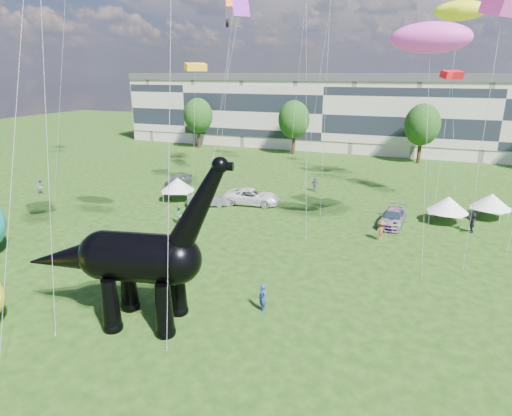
% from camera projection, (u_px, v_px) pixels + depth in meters
% --- Properties ---
extents(ground, '(220.00, 220.00, 0.00)m').
position_uv_depth(ground, '(216.00, 350.00, 21.41)').
color(ground, '#16330C').
rests_on(ground, ground).
extents(terrace_row, '(78.00, 11.00, 12.00)m').
position_uv_depth(terrace_row, '(329.00, 114.00, 77.34)').
color(terrace_row, beige).
rests_on(terrace_row, ground).
extents(tree_far_left, '(5.20, 5.20, 9.44)m').
position_uv_depth(tree_far_left, '(198.00, 113.00, 76.97)').
color(tree_far_left, '#382314').
rests_on(tree_far_left, ground).
extents(tree_mid_left, '(5.20, 5.20, 9.44)m').
position_uv_depth(tree_mid_left, '(294.00, 116.00, 70.68)').
color(tree_mid_left, '#382314').
rests_on(tree_mid_left, ground).
extents(tree_mid_right, '(5.20, 5.20, 9.44)m').
position_uv_depth(tree_mid_right, '(423.00, 121.00, 63.68)').
color(tree_mid_right, '#382314').
rests_on(tree_mid_right, ground).
extents(dinosaur_sculpture, '(12.03, 4.49, 9.81)m').
position_uv_depth(dinosaur_sculpture, '(133.00, 260.00, 22.90)').
color(dinosaur_sculpture, black).
rests_on(dinosaur_sculpture, ground).
extents(car_silver, '(2.17, 4.16, 1.35)m').
position_uv_depth(car_silver, '(178.00, 180.00, 52.59)').
color(car_silver, '#BABBBF').
rests_on(car_silver, ground).
extents(car_grey, '(4.36, 3.16, 1.37)m').
position_uv_depth(car_grey, '(208.00, 200.00, 44.25)').
color(car_grey, gray).
rests_on(car_grey, ground).
extents(car_white, '(6.19, 3.49, 1.63)m').
position_uv_depth(car_white, '(252.00, 197.00, 44.87)').
color(car_white, white).
rests_on(car_white, ground).
extents(car_dark, '(2.36, 5.00, 1.41)m').
position_uv_depth(car_dark, '(393.00, 218.00, 38.74)').
color(car_dark, '#595960').
rests_on(car_dark, ground).
extents(gazebo_near, '(4.09, 4.09, 2.50)m').
position_uv_depth(gazebo_near, '(448.00, 204.00, 39.04)').
color(gazebo_near, white).
rests_on(gazebo_near, ground).
extents(gazebo_far, '(4.68, 4.68, 2.46)m').
position_uv_depth(gazebo_far, '(491.00, 201.00, 40.14)').
color(gazebo_far, white).
rests_on(gazebo_far, ground).
extents(gazebo_left, '(4.48, 4.48, 2.47)m').
position_uv_depth(gazebo_left, '(178.00, 184.00, 46.06)').
color(gazebo_left, silver).
rests_on(gazebo_left, ground).
extents(visitors, '(56.70, 41.19, 1.83)m').
position_uv_depth(visitors, '(297.00, 228.00, 35.80)').
color(visitors, navy).
rests_on(visitors, ground).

